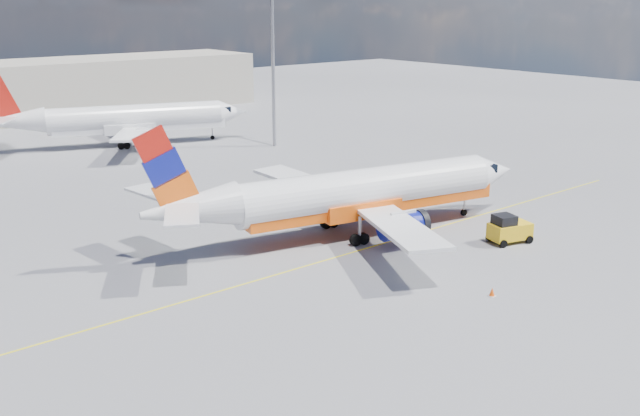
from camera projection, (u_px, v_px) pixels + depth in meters
ground at (343, 278)px, 43.97m from camera, size 240.00×240.00×0.00m
taxi_line at (312, 264)px, 46.19m from camera, size 70.00×0.15×0.01m
terminal_main at (22, 91)px, 101.41m from camera, size 70.00×14.00×8.00m
main_jet at (355, 194)px, 51.20m from camera, size 30.64×23.63×9.24m
second_jet at (128, 120)px, 82.97m from camera, size 29.90×22.70×9.08m
gse_tug at (509, 229)px, 50.07m from camera, size 3.23×2.49×2.07m
traffic_cone at (492, 292)px, 41.15m from camera, size 0.38×0.38×0.53m
floodlight_mast at (273, 47)px, 80.28m from camera, size 1.39×1.39×18.99m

